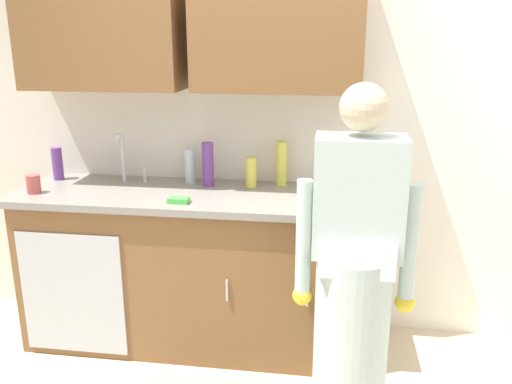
{
  "coord_description": "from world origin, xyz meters",
  "views": [
    {
      "loc": [
        0.26,
        -2.14,
        1.8
      ],
      "look_at": [
        -0.13,
        0.55,
        1.0
      ],
      "focal_mm": 37.5,
      "sensor_mm": 36.0,
      "label": 1
    }
  ],
  "objects": [
    {
      "name": "countertop",
      "position": [
        -0.55,
        0.7,
        0.92
      ],
      "size": [
        1.96,
        0.66,
        0.04
      ],
      "primitive_type": "cube",
      "color": "gray",
      "rests_on": "counter_cabinet"
    },
    {
      "name": "person_at_sink",
      "position": [
        0.38,
        0.07,
        0.69
      ],
      "size": [
        0.55,
        0.34,
        1.62
      ],
      "color": "white",
      "rests_on": "ground"
    },
    {
      "name": "bottle_dish_liquid",
      "position": [
        -0.46,
        0.84,
        1.07
      ],
      "size": [
        0.07,
        0.07,
        0.26
      ],
      "primitive_type": "cylinder",
      "color": "#66388C",
      "rests_on": "countertop"
    },
    {
      "name": "sink",
      "position": [
        -0.95,
        0.71,
        0.93
      ],
      "size": [
        0.5,
        0.36,
        0.35
      ],
      "color": "#B7BABF",
      "rests_on": "counter_cabinet"
    },
    {
      "name": "counter_cabinet",
      "position": [
        -0.55,
        0.7,
        0.45
      ],
      "size": [
        1.9,
        0.62,
        0.9
      ],
      "color": "brown",
      "rests_on": "ground"
    },
    {
      "name": "bottle_water_short",
      "position": [
        -0.03,
        0.91,
        1.07
      ],
      "size": [
        0.06,
        0.06,
        0.26
      ],
      "primitive_type": "cylinder",
      "color": "#D8D14C",
      "rests_on": "countertop"
    },
    {
      "name": "kitchen_wall_with_uppers",
      "position": [
        -0.14,
        0.99,
        1.48
      ],
      "size": [
        4.8,
        0.44,
        2.7
      ],
      "color": "silver",
      "rests_on": "ground"
    },
    {
      "name": "cup_by_sink",
      "position": [
        -1.4,
        0.55,
        0.99
      ],
      "size": [
        0.08,
        0.08,
        0.11
      ],
      "primitive_type": "cylinder",
      "color": "#B24C47",
      "rests_on": "countertop"
    },
    {
      "name": "bottle_soap",
      "position": [
        -1.41,
        0.85,
        1.04
      ],
      "size": [
        0.06,
        0.06,
        0.2
      ],
      "primitive_type": "cylinder",
      "color": "#66388C",
      "rests_on": "countertop"
    },
    {
      "name": "bottle_water_tall",
      "position": [
        -0.58,
        0.9,
        1.04
      ],
      "size": [
        0.06,
        0.06,
        0.2
      ],
      "primitive_type": "cylinder",
      "color": "silver",
      "rests_on": "countertop"
    },
    {
      "name": "sponge",
      "position": [
        -0.54,
        0.49,
        0.96
      ],
      "size": [
        0.11,
        0.07,
        0.03
      ],
      "primitive_type": "cube",
      "color": "#4CBF4C",
      "rests_on": "countertop"
    },
    {
      "name": "bottle_cleaner_spray",
      "position": [
        -0.21,
        0.86,
        1.03
      ],
      "size": [
        0.07,
        0.07,
        0.18
      ],
      "primitive_type": "cylinder",
      "color": "#D8D14C",
      "rests_on": "countertop"
    }
  ]
}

